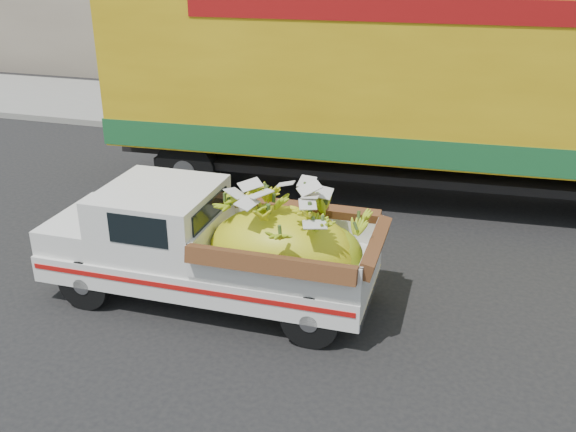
% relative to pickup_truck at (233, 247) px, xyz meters
% --- Properties ---
extents(ground, '(100.00, 100.00, 0.00)m').
position_rel_pickup_truck_xyz_m(ground, '(0.94, -0.06, -0.78)').
color(ground, black).
rests_on(ground, ground).
extents(curb, '(60.00, 0.25, 0.15)m').
position_rel_pickup_truck_xyz_m(curb, '(0.94, 6.83, -0.71)').
color(curb, gray).
rests_on(curb, ground).
extents(sidewalk, '(60.00, 4.00, 0.14)m').
position_rel_pickup_truck_xyz_m(sidewalk, '(0.94, 8.93, -0.71)').
color(sidewalk, gray).
rests_on(sidewalk, ground).
extents(pickup_truck, '(4.18, 1.57, 1.46)m').
position_rel_pickup_truck_xyz_m(pickup_truck, '(0.00, 0.00, 0.00)').
color(pickup_truck, black).
rests_on(pickup_truck, ground).
extents(semi_trailer, '(12.04, 3.25, 3.80)m').
position_rel_pickup_truck_xyz_m(semi_trailer, '(2.36, 4.38, 1.34)').
color(semi_trailer, black).
rests_on(semi_trailer, ground).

